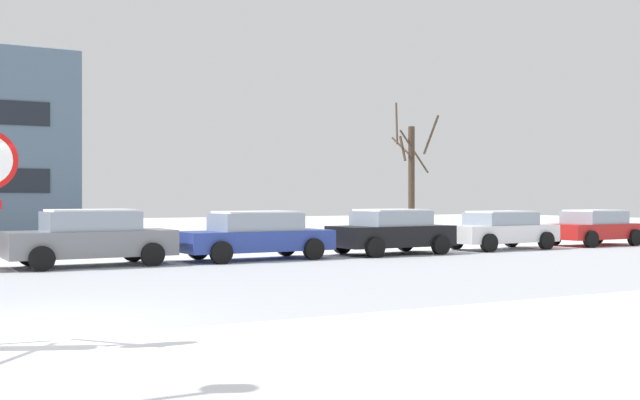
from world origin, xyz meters
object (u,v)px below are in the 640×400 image
parked_car_gray (91,237)px  parked_car_white (501,230)px  parked_car_black (391,231)px  parked_car_red (594,227)px  parked_car_blue (256,235)px

parked_car_gray → parked_car_white: bearing=0.2°
parked_car_white → parked_car_black: bearing=-178.2°
parked_car_black → parked_car_white: parked_car_black is taller
parked_car_red → parked_car_gray: bearing=-179.6°
parked_car_gray → parked_car_white: (14.41, 0.05, -0.07)m
parked_car_black → parked_car_white: (4.80, 0.15, -0.04)m
parked_car_gray → parked_car_red: size_ratio=1.14×
parked_car_blue → parked_car_black: (4.80, -0.03, 0.02)m
parked_car_white → parked_car_red: parked_car_red is taller
parked_car_black → parked_car_red: size_ratio=1.04×
parked_car_gray → parked_car_black: bearing=-0.6°
parked_car_gray → parked_car_blue: size_ratio=0.96×
parked_car_blue → parked_car_gray: bearing=179.1°
parked_car_blue → parked_car_black: 4.80m
parked_car_blue → parked_car_white: bearing=0.7°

